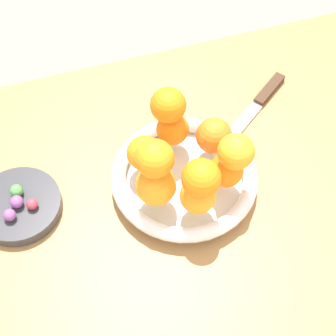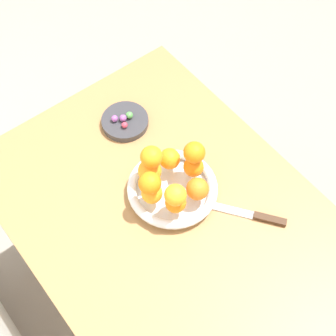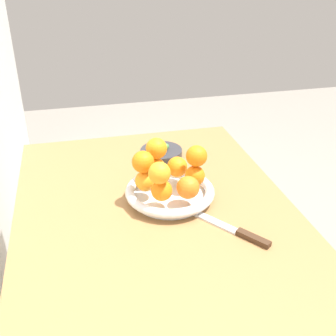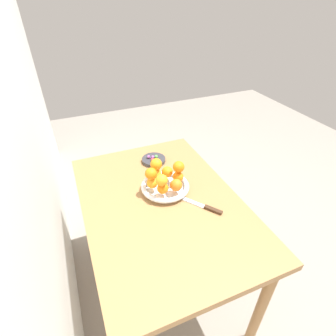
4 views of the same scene
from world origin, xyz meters
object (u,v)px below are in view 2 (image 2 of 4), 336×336
Objects in this scene: orange_0 at (194,167)px; candy_ball_2 at (129,115)px; dining_table at (175,234)px; candy_ball_1 at (115,119)px; orange_8 at (152,157)px; orange_9 at (175,195)px; candy_ball_3 at (123,118)px; orange_2 at (150,171)px; candy_dish at (125,122)px; knife at (248,214)px; orange_5 at (197,189)px; orange_7 at (150,183)px; orange_3 at (152,193)px; fruit_bowl at (172,189)px; orange_4 at (176,202)px; candy_ball_0 at (125,125)px; orange_1 at (170,159)px; orange_6 at (194,152)px.

orange_0 is 2.62× the size of candy_ball_2.
dining_table is 53.18× the size of candy_ball_1.
orange_9 is at bearing 171.52° from orange_8.
candy_ball_3 is at bearing -12.89° from dining_table.
orange_2 is 0.23m from candy_ball_3.
candy_dish is 2.46× the size of orange_9.
knife is (-0.24, -0.15, -0.07)m from orange_2.
orange_5 is at bearing -88.41° from orange_9.
orange_9 is (-0.13, 0.01, 0.05)m from orange_2.
orange_7 is 0.29m from knife.
candy_ball_3 is (0.28, -0.10, -0.04)m from orange_3.
orange_8 is (0.06, 0.10, 0.07)m from orange_0.
orange_8 reaches higher than knife.
orange_2 reaches higher than dining_table.
fruit_bowl is 4.42× the size of orange_4.
candy_ball_0 is at bearing 12.61° from knife.
orange_8 is 3.21× the size of candy_ball_0.
candy_ball_0 reaches higher than knife.
dining_table is at bearing 120.36° from orange_0.
candy_ball_2 is (0.34, -0.10, -0.09)m from orange_9.
orange_1 is 1.05× the size of orange_4.
candy_dish is 7.57× the size of candy_ball_0.
candy_ball_2 is at bearing -23.84° from orange_3.
candy_ball_0 is at bearing 144.70° from candy_dish.
orange_9 reaches higher than orange_2.
candy_ball_3 is at bearing 1.16° from orange_1.
orange_1 is (0.06, 0.04, 0.00)m from orange_0.
orange_5 is 0.35m from candy_ball_3.
orange_4 is (-0.06, -0.03, -0.00)m from orange_3.
candy_ball_1 reaches higher than fruit_bowl.
orange_1 reaches higher than dining_table.
orange_5 is at bearing -177.51° from candy_ball_0.
candy_dish is 2.37× the size of orange_7.
orange_8 is at bearing 160.38° from candy_ball_2.
orange_4 is at bearing 165.13° from candy_ball_2.
knife is (-0.44, -0.10, -0.03)m from candy_ball_0.
orange_7 is at bearing 144.40° from orange_2.
candy_ball_1 is (0.29, -0.01, 0.01)m from fruit_bowl.
candy_ball_0 is 0.87× the size of candy_ball_3.
orange_0 is at bearing -173.02° from candy_dish.
orange_7 reaches higher than candy_ball_2.
orange_6 is (0.06, -0.11, 0.06)m from orange_4.
orange_9 reaches higher than candy_ball_3.
orange_1 is 0.12m from orange_5.
orange_3 is 2.79× the size of candy_ball_1.
orange_1 is 0.14m from orange_7.
candy_ball_3 is (0.35, -0.08, -0.09)m from orange_9.
orange_6 is at bearing -89.06° from orange_3.
fruit_bowl is 11.62× the size of candy_ball_2.
candy_dish is at bearing -13.74° from dining_table.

